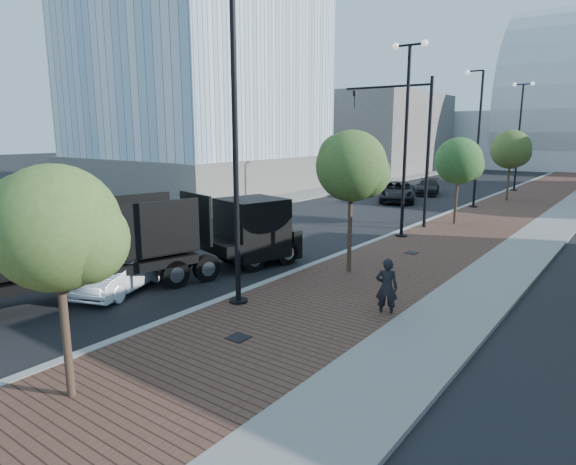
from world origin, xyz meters
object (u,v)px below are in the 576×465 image
Objects in this scene: white_sedan at (122,272)px; pedestrian at (387,288)px; dark_car_mid at (398,192)px; dump_truck at (175,244)px.

pedestrian is (8.09, 3.07, 0.22)m from white_sedan.
white_sedan is 0.72× the size of dark_car_mid.
white_sedan is at bearing -0.79° from pedestrian.
dump_truck is 2.49× the size of dark_car_mid.
dump_truck is 23.49m from dark_car_mid.
dark_car_mid is (-1.57, 25.33, 0.11)m from white_sedan.
dark_car_mid is 3.13× the size of pedestrian.
pedestrian reaches higher than dark_car_mid.
pedestrian is at bearing -88.59° from dark_car_mid.
pedestrian is at bearing -0.19° from white_sedan.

